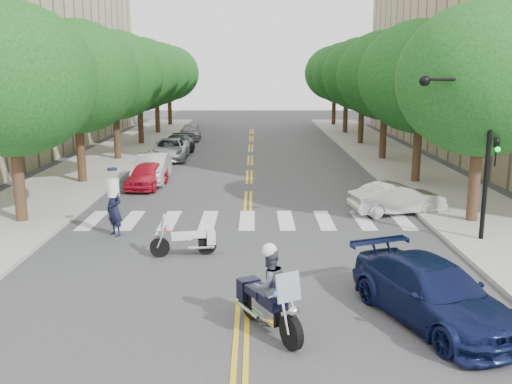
{
  "coord_description": "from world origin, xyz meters",
  "views": [
    {
      "loc": [
        0.31,
        -15.57,
        5.91
      ],
      "look_at": [
        0.35,
        5.88,
        1.3
      ],
      "focal_mm": 40.0,
      "sensor_mm": 36.0,
      "label": 1
    }
  ],
  "objects_px": {
    "convertible": "(397,199)",
    "sedan_blue": "(433,293)",
    "motorcycle_police": "(268,292)",
    "officer_standing": "(114,209)",
    "motorcycle_parked": "(189,241)"
  },
  "relations": [
    {
      "from": "motorcycle_parked",
      "to": "officer_standing",
      "type": "height_order",
      "value": "officer_standing"
    },
    {
      "from": "motorcycle_parked",
      "to": "sedan_blue",
      "type": "height_order",
      "value": "sedan_blue"
    },
    {
      "from": "officer_standing",
      "to": "motorcycle_parked",
      "type": "bearing_deg",
      "value": 4.23
    },
    {
      "from": "motorcycle_police",
      "to": "officer_standing",
      "type": "relative_size",
      "value": 1.2
    },
    {
      "from": "motorcycle_police",
      "to": "sedan_blue",
      "type": "xyz_separation_m",
      "value": [
        3.93,
        0.48,
        -0.22
      ]
    },
    {
      "from": "convertible",
      "to": "officer_standing",
      "type": "bearing_deg",
      "value": 93.23
    },
    {
      "from": "motorcycle_parked",
      "to": "sedan_blue",
      "type": "relative_size",
      "value": 0.43
    },
    {
      "from": "motorcycle_police",
      "to": "sedan_blue",
      "type": "distance_m",
      "value": 3.97
    },
    {
      "from": "motorcycle_police",
      "to": "motorcycle_parked",
      "type": "distance_m",
      "value": 6.02
    },
    {
      "from": "motorcycle_police",
      "to": "motorcycle_parked",
      "type": "bearing_deg",
      "value": -94.08
    },
    {
      "from": "motorcycle_police",
      "to": "motorcycle_parked",
      "type": "height_order",
      "value": "motorcycle_police"
    },
    {
      "from": "sedan_blue",
      "to": "motorcycle_parked",
      "type": "bearing_deg",
      "value": 121.13
    },
    {
      "from": "convertible",
      "to": "sedan_blue",
      "type": "distance_m",
      "value": 10.56
    },
    {
      "from": "motorcycle_parked",
      "to": "sedan_blue",
      "type": "distance_m",
      "value": 8.1
    },
    {
      "from": "officer_standing",
      "to": "sedan_blue",
      "type": "distance_m",
      "value": 11.8
    }
  ]
}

